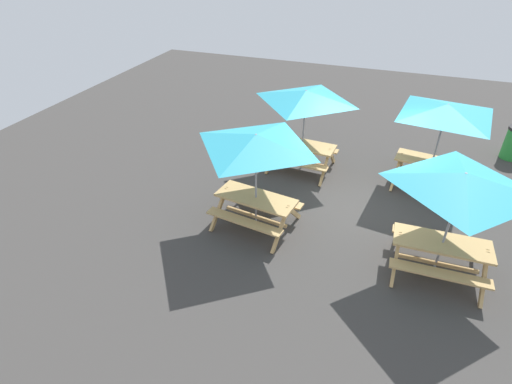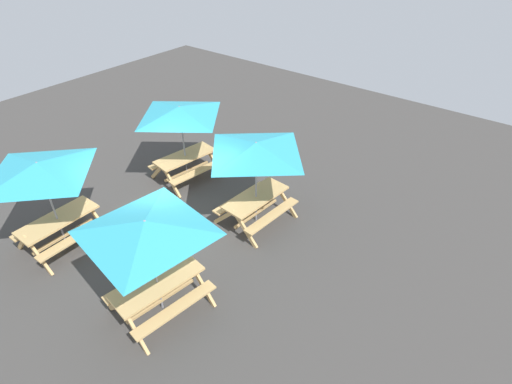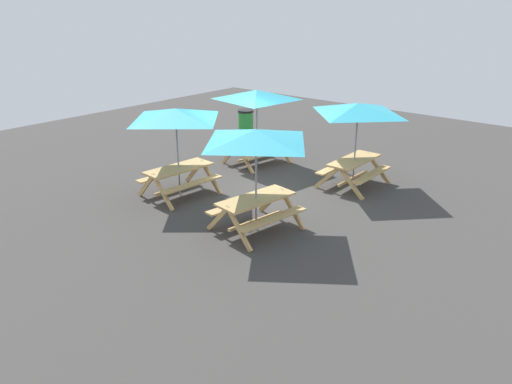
{
  "view_description": "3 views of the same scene",
  "coord_description": "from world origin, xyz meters",
  "px_view_note": "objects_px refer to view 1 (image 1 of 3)",
  "views": [
    {
      "loc": [
        -0.49,
        8.43,
        5.77
      ],
      "look_at": [
        2.0,
        1.52,
        0.9
      ],
      "focal_mm": 28.0,
      "sensor_mm": 36.0,
      "label": 1
    },
    {
      "loc": [
        -4.71,
        -6.36,
        6.68
      ],
      "look_at": [
        1.68,
        -1.37,
        0.9
      ],
      "focal_mm": 28.0,
      "sensor_mm": 36.0,
      "label": 2
    },
    {
      "loc": [
        9.74,
        8.06,
        4.81
      ],
      "look_at": [
        2.0,
        1.52,
        0.9
      ],
      "focal_mm": 35.0,
      "sensor_mm": 36.0,
      "label": 3
    }
  ],
  "objects_px": {
    "picnic_table_0": "(256,148)",
    "picnic_table_1": "(305,102)",
    "picnic_table_2": "(461,188)",
    "picnic_table_3": "(445,116)"
  },
  "relations": [
    {
      "from": "picnic_table_0",
      "to": "picnic_table_1",
      "type": "xyz_separation_m",
      "value": [
        -0.33,
        -2.9,
        0.0
      ]
    },
    {
      "from": "picnic_table_2",
      "to": "picnic_table_3",
      "type": "bearing_deg",
      "value": -88.19
    },
    {
      "from": "picnic_table_2",
      "to": "picnic_table_3",
      "type": "distance_m",
      "value": 3.34
    },
    {
      "from": "picnic_table_2",
      "to": "picnic_table_3",
      "type": "xyz_separation_m",
      "value": [
        0.16,
        -3.34,
        0.0
      ]
    },
    {
      "from": "picnic_table_3",
      "to": "picnic_table_0",
      "type": "bearing_deg",
      "value": 48.21
    },
    {
      "from": "picnic_table_1",
      "to": "picnic_table_3",
      "type": "height_order",
      "value": "same"
    },
    {
      "from": "picnic_table_1",
      "to": "picnic_table_2",
      "type": "height_order",
      "value": "same"
    },
    {
      "from": "picnic_table_1",
      "to": "picnic_table_2",
      "type": "xyz_separation_m",
      "value": [
        -3.55,
        3.12,
        0.0
      ]
    },
    {
      "from": "picnic_table_1",
      "to": "picnic_table_2",
      "type": "bearing_deg",
      "value": 143.19
    },
    {
      "from": "picnic_table_0",
      "to": "picnic_table_1",
      "type": "height_order",
      "value": "same"
    }
  ]
}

